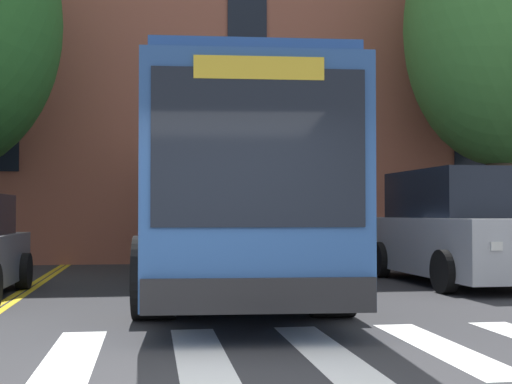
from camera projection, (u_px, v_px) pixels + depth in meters
name	position (u px, v px, depth m)	size (l,w,h in m)	color
crosswalk	(136.00, 356.00, 6.91)	(11.72, 3.08, 0.01)	white
lane_line_yellow_inner	(69.00, 261.00, 20.42)	(0.12, 36.00, 0.01)	gold
lane_line_yellow_outer	(74.00, 261.00, 20.44)	(0.12, 36.00, 0.01)	gold
city_bus	(230.00, 192.00, 12.96)	(3.36, 11.62, 3.27)	#2D5699
car_silver_far_lane	(458.00, 230.00, 14.01)	(2.41, 5.13, 2.23)	#B7BABF
street_tree_curbside_large	(499.00, 29.00, 18.38)	(6.72, 6.72, 9.76)	#4C3D2D
building_facade	(232.00, 62.00, 23.46)	(33.23, 7.42, 12.73)	#9E5642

